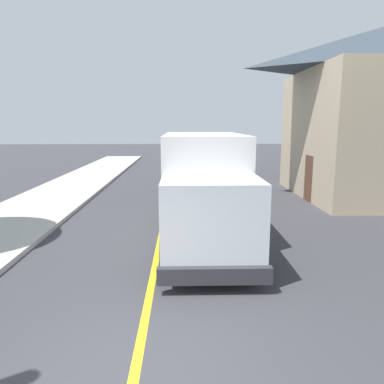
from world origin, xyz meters
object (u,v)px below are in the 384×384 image
Objects in this scene: box_truck at (204,182)px; parked_car_far at (194,157)px; parked_car_mid at (210,166)px; parked_car_near at (219,179)px.

parked_car_far is (0.33, 19.58, -0.97)m from box_truck.
parked_car_mid and parked_car_far have the same top height.
box_truck is 1.63× the size of parked_car_mid.
parked_car_near is at bearing 80.57° from box_truck.
box_truck is 7.15m from parked_car_near.
parked_car_far is at bearing 97.30° from parked_car_mid.
box_truck reaches higher than parked_car_mid.
parked_car_mid is at bearing 84.80° from box_truck.
box_truck is 1.63× the size of parked_car_far.
parked_car_mid is at bearing -82.70° from parked_car_far.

